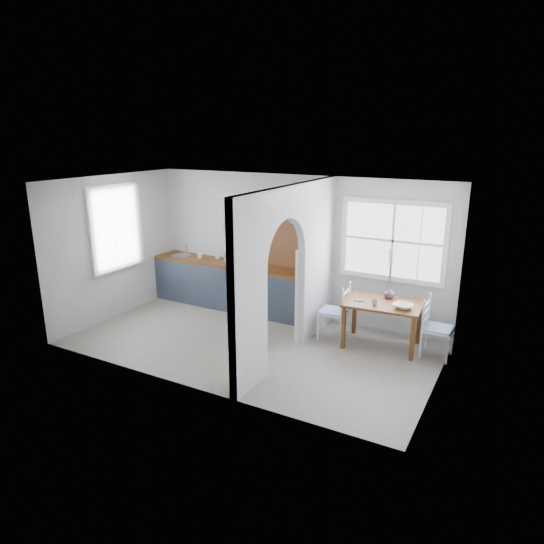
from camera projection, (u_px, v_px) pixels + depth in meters
The scene contains 26 objects.
floor at pixel (251, 343), 7.90m from camera, with size 5.80×3.20×0.01m, color gray.
ceiling at pixel (249, 182), 7.18m from camera, with size 5.80×3.20×0.01m, color silver.
walls at pixel (250, 267), 7.54m from camera, with size 5.81×3.21×2.60m.
partition at pixel (292, 262), 7.23m from camera, with size 0.12×3.20×2.60m.
kitchen_window at pixel (114, 228), 8.77m from camera, with size 0.10×1.16×1.50m, color white, non-canonical shape.
nook_window at pixel (393, 241), 7.95m from camera, with size 1.76×0.10×1.30m, color white, non-canonical shape.
counter at pixel (236, 285), 9.42m from camera, with size 3.50×0.60×0.90m.
sink at pixel (181, 256), 9.87m from camera, with size 0.40×0.40×0.02m, color #B1B7C1.
backsplash at pixel (284, 243), 8.95m from camera, with size 1.65×0.03×0.90m, color brown.
shelf at pixel (283, 208), 8.70m from camera, with size 1.75×0.20×0.21m.
pendant_lamp at pixel (292, 219), 8.28m from camera, with size 0.26×0.26×0.16m, color silver.
utensil_rail at pixel (310, 250), 7.98m from camera, with size 0.02×0.02×0.50m, color #B1B7C1.
dining_table at pixel (382, 324), 7.72m from camera, with size 1.18×0.79×0.74m, color #472E0F, non-canonical shape.
chair_left at pixel (334, 311), 7.99m from camera, with size 0.44×0.44×0.96m, color silver, non-canonical shape.
chair_right at pixel (438, 328), 7.32m from camera, with size 0.43×0.43×0.93m, color silver, non-canonical shape.
kettle at pixel (310, 268), 8.45m from camera, with size 0.23×0.18×0.27m, color white, non-canonical shape.
mug_a at pixel (200, 256), 9.61m from camera, with size 0.11×0.11×0.10m, color white.
mug_b at pixel (218, 257), 9.54m from camera, with size 0.12×0.12×0.09m, color silver.
knife_block at pixel (237, 256), 9.33m from camera, with size 0.11×0.16×0.25m, color black.
jar at pixel (226, 257), 9.42m from camera, with size 0.10×0.10×0.17m, color tan.
towel_magenta at pixel (309, 314), 8.40m from camera, with size 0.02×0.03×0.53m, color #C91949.
towel_orange at pixel (308, 317), 8.36m from camera, with size 0.02×0.03×0.55m, color #EA591C.
bowl at pixel (403, 306), 7.35m from camera, with size 0.29×0.29×0.07m, color white.
table_cup at pixel (375, 302), 7.50m from camera, with size 0.10×0.10×0.09m, color gray.
plate at pixel (359, 300), 7.72m from camera, with size 0.16×0.16×0.01m, color #322E2E.
vase at pixel (389, 293), 7.80m from camera, with size 0.17×0.17×0.18m, color #58416C.
Camera 1 is at (3.79, -6.22, 3.31)m, focal length 32.00 mm.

